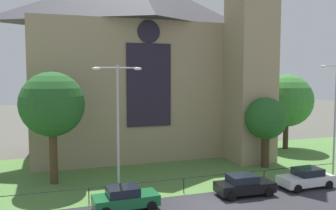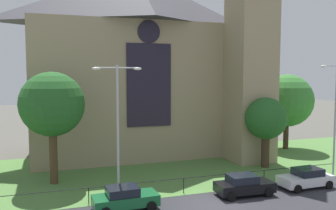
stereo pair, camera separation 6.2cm
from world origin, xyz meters
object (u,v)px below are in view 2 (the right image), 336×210
tree_right_far (287,101)px  parked_car_black (244,185)px  church_building (142,61)px  tree_left_near (52,105)px  streetlamp_near (118,117)px  streetlamp_far (336,107)px  tree_right_near (266,119)px  parked_car_white (306,178)px  parked_car_green (125,198)px

tree_right_far → parked_car_black: (-13.23, -12.89, -4.94)m
church_building → tree_left_near: size_ratio=2.90×
church_building → streetlamp_near: church_building is taller
tree_left_near → streetlamp_far: streetlamp_far is taller
streetlamp_far → parked_car_black: (-9.73, -1.74, -5.26)m
tree_right_near → parked_car_white: bearing=-94.9°
tree_left_near → parked_car_black: size_ratio=2.10×
parked_car_green → parked_car_white: bearing=-2.2°
parked_car_white → streetlamp_far: bearing=-159.6°
tree_right_far → streetlamp_near: streetlamp_near is taller
church_building → tree_left_near: bearing=-136.8°
streetlamp_far → tree_left_near: bearing=166.0°
streetlamp_far → parked_car_green: size_ratio=2.26×
church_building → tree_right_near: (9.21, -10.26, -5.72)m
church_building → parked_car_white: (8.67, -16.55, -9.53)m
tree_right_far → streetlamp_near: size_ratio=0.93×
church_building → streetlamp_near: (-5.63, -14.84, -4.41)m
church_building → streetlamp_near: 16.47m
parked_car_white → church_building: bearing=-63.8°
streetlamp_far → parked_car_white: 6.98m
streetlamp_far → parked_car_green: streetlamp_far is taller
tree_right_near → parked_car_green: 16.49m
church_building → parked_car_green: church_building is taller
tree_right_far → streetlamp_far: streetlamp_far is taller
tree_left_near → parked_car_black: tree_left_near is taller
tree_right_near → parked_car_white: tree_right_near is taller
parked_car_green → streetlamp_far: bearing=3.1°
tree_right_far → streetlamp_near: (-22.05, -11.15, 0.17)m
tree_left_near → streetlamp_far: 23.40m
tree_right_far → tree_left_near: 26.78m
parked_car_black → parked_car_white: 5.47m
streetlamp_far → tree_right_near: bearing=129.0°
streetlamp_far → parked_car_white: bearing=-158.1°
parked_car_white → tree_left_near: bearing=-23.2°
streetlamp_far → parked_car_white: (-4.26, -1.71, -5.26)m
church_building → tree_right_far: size_ratio=2.97×
tree_right_near → parked_car_black: (-6.01, -6.32, -3.81)m
streetlamp_near → tree_left_near: bearing=126.3°
streetlamp_near → parked_car_green: (0.08, -1.70, -5.11)m
tree_right_far → parked_car_green: bearing=-149.7°
parked_car_black → tree_right_near: bearing=48.8°
tree_right_far → tree_right_near: bearing=-137.7°
tree_left_near → parked_car_black: 15.95m
tree_right_near → parked_car_white: (-0.54, -6.30, -3.81)m
tree_right_near → streetlamp_near: (-14.84, -4.58, 1.30)m
streetlamp_near → streetlamp_far: size_ratio=0.97×
parked_car_black → parked_car_white: bearing=2.6°
church_building → tree_right_near: church_building is taller
streetlamp_near → parked_car_black: bearing=-11.2°
church_building → parked_car_white: bearing=-62.4°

